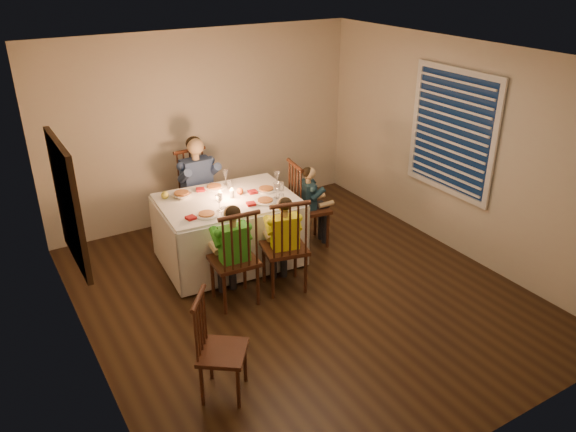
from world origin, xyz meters
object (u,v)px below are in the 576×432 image
chair_adult (202,232)px  child_green (236,300)px  child_teal (309,243)px  serving_bowl (182,195)px  adult (202,232)px  chair_extra (225,392)px  chair_near_left (236,300)px  chair_near_right (284,287)px  chair_end (309,243)px  child_yellow (284,287)px  dining_table (228,217)px

chair_adult → child_green: child_green is taller
child_teal → serving_bowl: size_ratio=4.84×
serving_bowl → adult: bearing=53.0°
child_green → serving_bowl: size_ratio=5.24×
chair_extra → child_teal: 2.88m
chair_near_left → chair_near_right: (0.60, -0.04, 0.00)m
chair_near_left → chair_near_right: bearing=-179.9°
chair_end → child_teal: bearing=0.0°
chair_extra → child_green: (0.71, 1.23, 0.00)m
chair_extra → child_teal: (2.13, 1.94, 0.00)m
chair_end → child_green: child_green is taller
chair_adult → adult: size_ratio=0.85×
child_yellow → child_green: bearing=9.4°
child_yellow → child_teal: (0.82, 0.75, 0.00)m
serving_bowl → chair_near_right: bearing=-59.0°
child_teal → child_green: bearing=125.4°
dining_table → chair_extra: 2.38m
dining_table → child_teal: size_ratio=1.58×
chair_extra → adult: 3.14m
chair_end → child_green: size_ratio=0.99×
dining_table → chair_near_right: bearing=-68.5°
chair_extra → serving_bowl: (0.60, 2.37, 0.87)m
chair_adult → chair_extra: size_ratio=1.16×
chair_adult → chair_near_left: size_ratio=1.00×
chair_near_left → chair_extra: chair_near_left is taller
chair_near_right → serving_bowl: size_ratio=5.18×
dining_table → child_yellow: size_ratio=1.49×
chair_near_left → child_green: child_green is taller
chair_extra → child_teal: bearing=-10.7°
chair_near_right → serving_bowl: 1.63m
chair_near_left → child_yellow: chair_near_left is taller
child_green → serving_bowl: bearing=-80.7°
child_teal → chair_near_right: bearing=141.3°
chair_end → chair_extra: bearing=141.1°
serving_bowl → child_yellow: bearing=-59.0°
chair_near_left → chair_end: (1.42, 0.71, 0.00)m
child_green → chair_adult: bearing=-97.1°
child_yellow → child_teal: bearing=-124.4°
chair_end → adult: bearing=55.5°
chair_adult → chair_end: bearing=-45.7°
child_yellow → dining_table: bearing=-59.7°
child_teal → serving_bowl: bearing=82.9°
chair_adult → child_yellow: size_ratio=1.01×
serving_bowl → dining_table: bearing=-35.4°
dining_table → child_teal: (1.09, -0.12, -0.60)m
chair_adult → adult: (0.00, 0.00, 0.00)m
adult → child_teal: adult is taller
chair_extra → child_yellow: 1.77m
adult → child_yellow: adult is taller
dining_table → chair_end: dining_table is taller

